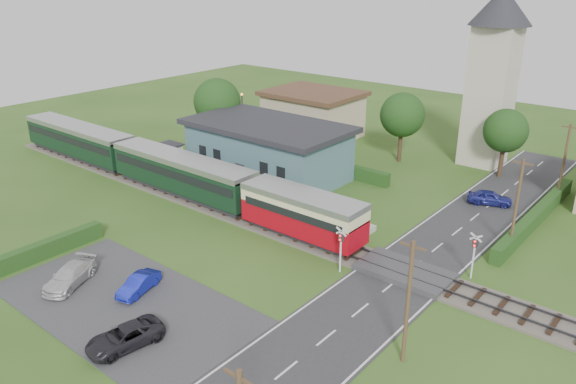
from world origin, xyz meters
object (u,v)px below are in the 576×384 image
Objects in this scene: car_on_road at (490,198)px; train at (159,166)px; church_tower at (494,65)px; pedestrian_far at (181,163)px; crossing_signal_far at (474,249)px; car_park_silver at (70,276)px; car_park_blue at (139,284)px; car_park_dark at (125,337)px; equipment_hut at (169,156)px; station_building at (268,149)px; pedestrian_near at (273,197)px; crossing_signal_near at (341,243)px; house_west at (313,113)px.

train is at bearing 99.49° from car_on_road.
church_tower is 32.35m from pedestrian_far.
crossing_signal_far reaches higher than car_park_silver.
car_park_silver reaches higher than car_park_blue.
car_park_dark is (8.13, -1.62, -0.04)m from car_park_silver.
equipment_hut is 22.59m from car_park_blue.
station_building is at bearing 164.37° from crossing_signal_far.
car_park_dark is at bearing -60.06° from car_park_blue.
station_building is 24.27m from car_park_silver.
crossing_signal_far reaches higher than equipment_hut.
crossing_signal_far is at bearing 68.10° from car_park_dark.
pedestrian_near is at bearing -110.28° from church_tower.
pedestrian_near reaches higher than car_park_dark.
station_building is 23.89m from church_tower.
car_park_silver is (3.90, -23.87, -1.99)m from station_building.
equipment_hut reaches higher than car_park_dark.
car_park_blue is at bearing -69.52° from station_building.
car_park_blue is at bearing 145.20° from car_park_dark.
car_on_road is 30.41m from car_park_blue.
crossing_signal_far is (29.06, 2.39, -0.04)m from train.
pedestrian_near is 0.91× the size of pedestrian_far.
crossing_signal_near is at bearing 147.15° from car_on_road.
church_tower is at bearing 95.59° from car_park_dark.
train is 2.45× the size of church_tower.
crossing_signal_near is at bearing 82.35° from car_park_dark.
station_building is at bearing 94.81° from car_park_blue.
station_building is 9.39× the size of pedestrian_near.
crossing_signal_near is (16.40, -11.40, -0.55)m from station_building.
equipment_hut is 0.59× the size of car_park_silver.
car_park_silver is 17.46m from pedestrian_near.
crossing_signal_far is (23.60, -6.60, -0.55)m from station_building.
car_park_silver is (-19.70, -17.27, -1.44)m from crossing_signal_far.
train is 12.01m from pedestrian_near.
equipment_hut is at bearing 128.49° from train.
car_on_road is (4.88, -10.61, -9.55)m from church_tower.
car_park_dark is (-7.85, -31.89, -0.01)m from car_on_road.
car_on_road is at bearing 105.98° from crossing_signal_far.
car_on_road is at bearing 85.76° from car_park_dark.
church_tower is at bearing 49.59° from car_park_silver.
house_west is at bearing 78.00° from car_park_silver.
crossing_signal_far is 22.20m from car_park_dark.
equipment_hut is at bearing 10.07° from pedestrian_near.
crossing_signal_near is 23.43m from pedestrian_far.
pedestrian_far is at bearing 104.41° from train.
car_park_silver is at bearing 178.31° from car_park_dark.
church_tower reaches higher than car_park_silver.
equipment_hut is 0.69× the size of car_on_road.
train reaches higher than car_on_road.
train is at bearing 24.84° from pedestrian_near.
station_building reaches higher than car_on_road.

